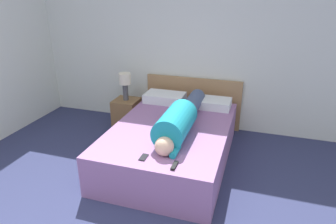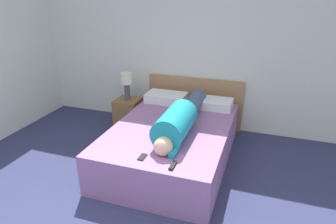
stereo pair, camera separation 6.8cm
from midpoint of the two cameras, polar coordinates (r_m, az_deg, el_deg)
The scene contains 10 objects.
wall_back at distance 4.72m, azimuth 3.21°, elevation 12.63°, with size 6.14×0.06×2.60m.
bed at distance 3.90m, azimuth 0.20°, elevation -5.94°, with size 1.41×2.08×0.50m.
headboard at distance 4.86m, azimuth 4.32°, elevation 1.91°, with size 1.53×0.04×0.81m.
nightstand at distance 4.89m, azimuth -8.26°, elevation -0.26°, with size 0.38×0.38×0.47m.
table_lamp at distance 4.71m, azimuth -8.62°, elevation 5.70°, with size 0.19×0.19×0.43m.
person_lying at distance 3.61m, azimuth 1.81°, elevation -1.34°, with size 0.35×1.70×0.35m.
pillow_near_headboard at distance 4.57m, azimuth -1.03°, elevation 2.75°, with size 0.60×0.37×0.13m.
pillow_second at distance 4.41m, azimuth 7.76°, elevation 1.70°, with size 0.57×0.37×0.12m.
tv_remote at distance 2.96m, azimuth 0.58°, elevation -10.15°, with size 0.04×0.15×0.02m.
cell_phone at distance 3.11m, azimuth -5.30°, elevation -8.59°, with size 0.06×0.13×0.01m.
Camera 1 is at (1.13, -1.27, 2.10)m, focal length 32.00 mm.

